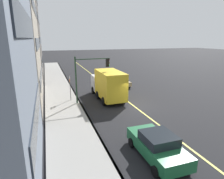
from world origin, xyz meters
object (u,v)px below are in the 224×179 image
Objects in this scene: traffic_light_mast at (90,71)px; car_tan at (120,81)px; truck_yellow at (108,84)px; car_green at (157,145)px; street_sign_post at (70,86)px.

car_tan is at bearing -43.49° from traffic_light_mast.
car_tan is 6.78m from truck_yellow.
car_green is at bearing 176.36° from truck_yellow.
truck_yellow is at bearing -73.26° from traffic_light_mast.
car_tan is 9.04m from traffic_light_mast.
truck_yellow is 1.34× the size of traffic_light_mast.
traffic_light_mast is at bearing 106.74° from truck_yellow.
traffic_light_mast reaches higher than truck_yellow.
traffic_light_mast is at bearing 7.68° from car_green.
truck_yellow is at bearing -98.79° from street_sign_post.
street_sign_post is at bearing 56.67° from traffic_light_mast.
street_sign_post reaches higher than car_green.
traffic_light_mast is (-0.67, 2.21, 1.74)m from truck_yellow.
truck_yellow is (11.60, -0.74, 0.97)m from car_green.
street_sign_post reaches higher than car_tan.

